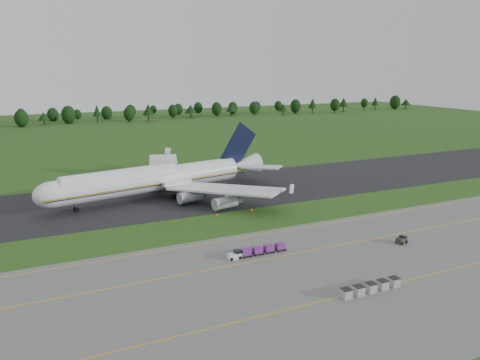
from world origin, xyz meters
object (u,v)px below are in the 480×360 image
edge_markers (235,213)px  uld_row (371,287)px  aircraft (156,179)px  baggage_train (256,251)px  utility_cart (401,241)px

edge_markers → uld_row: bearing=-86.4°
aircraft → edge_markers: bearing=-59.1°
baggage_train → utility_cart: baggage_train is taller
aircraft → utility_cart: aircraft is taller
aircraft → uld_row: aircraft is taller
utility_cart → baggage_train: bearing=166.5°
utility_cart → uld_row: (-19.82, -14.24, 0.17)m
baggage_train → utility_cart: size_ratio=4.92×
aircraft → utility_cart: 65.82m
utility_cart → uld_row: bearing=-144.3°
utility_cart → uld_row: uld_row is taller
aircraft → edge_markers: aircraft is taller
aircraft → edge_markers: 26.71m
utility_cart → uld_row: 24.41m
utility_cart → aircraft: bearing=123.4°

